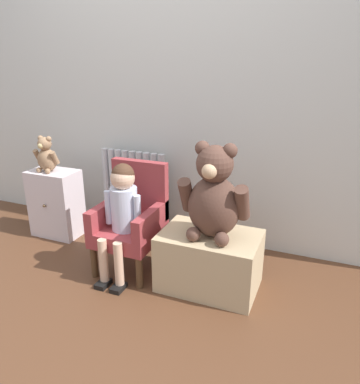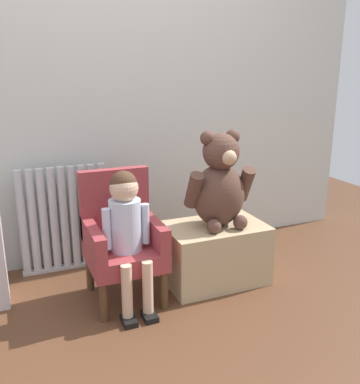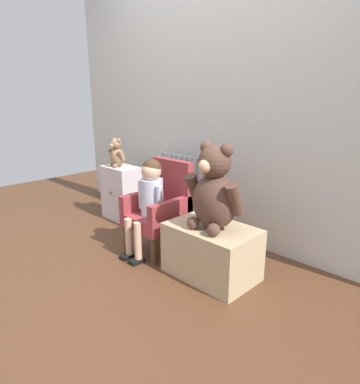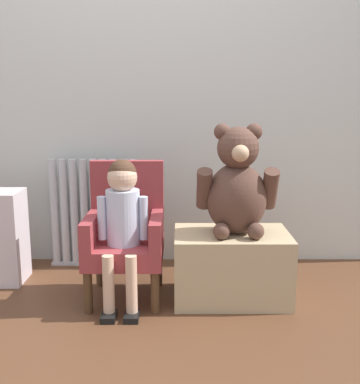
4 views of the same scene
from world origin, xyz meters
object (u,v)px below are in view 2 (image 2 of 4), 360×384
object	(u,v)px
child_armchair	(122,238)
radiator	(64,219)
low_bench	(214,253)
child_figure	(126,220)
large_teddy_bear	(220,185)

from	to	relation	value
child_armchair	radiator	bearing A→B (deg)	117.85
radiator	child_armchair	bearing A→B (deg)	-62.15
child_armchair	low_bench	xyz separation A→B (m)	(0.56, -0.04, -0.17)
radiator	child_figure	xyz separation A→B (m)	(0.25, -0.58, 0.15)
child_armchair	large_teddy_bear	size ratio (longest dim) A/B	1.26
radiator	large_teddy_bear	world-z (taller)	large_teddy_bear
large_teddy_bear	low_bench	bearing A→B (deg)	150.98
radiator	low_bench	world-z (taller)	radiator
radiator	child_armchair	world-z (taller)	child_armchair
radiator	large_teddy_bear	size ratio (longest dim) A/B	1.20
child_armchair	large_teddy_bear	world-z (taller)	large_teddy_bear
radiator	large_teddy_bear	bearing A→B (deg)	-32.35
child_armchair	large_teddy_bear	distance (m)	0.63
child_armchair	large_teddy_bear	xyz separation A→B (m)	(0.58, -0.05, 0.26)
child_armchair	child_figure	bearing A→B (deg)	-90.00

